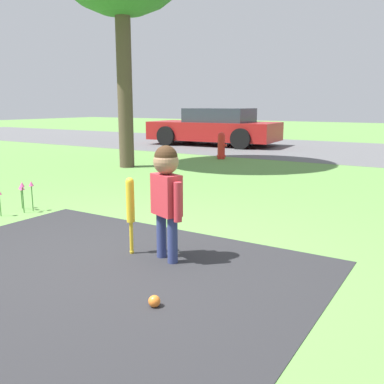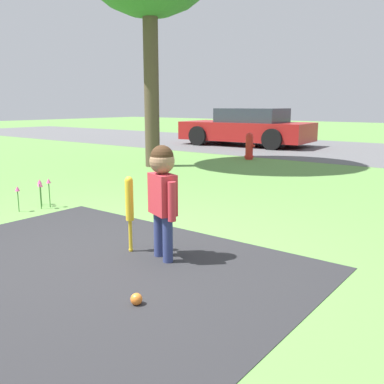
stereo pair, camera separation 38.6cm
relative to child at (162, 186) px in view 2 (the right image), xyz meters
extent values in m
plane|color=#5B8C42|center=(-0.48, -0.21, -0.63)|extent=(60.00, 60.00, 0.00)
cylinder|color=navy|center=(-0.08, 0.03, -0.43)|extent=(0.09, 0.09, 0.40)
cylinder|color=navy|center=(0.08, -0.03, -0.43)|extent=(0.09, 0.09, 0.40)
cube|color=#BF2D38|center=(0.00, 0.00, -0.06)|extent=(0.30, 0.24, 0.34)
cylinder|color=#BF2D38|center=(-0.15, 0.06, -0.10)|extent=(0.07, 0.07, 0.32)
cylinder|color=#BF2D38|center=(0.15, -0.06, -0.10)|extent=(0.07, 0.07, 0.32)
sphere|color=#997051|center=(0.00, 0.00, 0.21)|extent=(0.21, 0.21, 0.21)
sphere|color=#382314|center=(0.00, 0.00, 0.25)|extent=(0.19, 0.19, 0.19)
sphere|color=yellow|center=(-0.36, -0.04, -0.61)|extent=(0.04, 0.04, 0.04)
cylinder|color=yellow|center=(-0.36, -0.04, -0.49)|extent=(0.03, 0.03, 0.29)
cylinder|color=yellow|center=(-0.36, -0.04, -0.16)|extent=(0.07, 0.07, 0.36)
sphere|color=yellow|center=(-0.36, -0.04, 0.02)|extent=(0.07, 0.07, 0.07)
sphere|color=orange|center=(0.43, -0.75, -0.59)|extent=(0.08, 0.08, 0.08)
cylinder|color=red|center=(-2.85, 6.32, -0.35)|extent=(0.18, 0.18, 0.56)
sphere|color=red|center=(-2.85, 6.32, -0.08)|extent=(0.17, 0.17, 0.17)
cylinder|color=red|center=(-2.85, 6.32, -0.57)|extent=(0.22, 0.22, 0.04)
cylinder|color=red|center=(-2.75, 6.32, -0.30)|extent=(0.08, 0.06, 0.06)
cube|color=maroon|center=(-4.75, 9.36, -0.18)|extent=(4.22, 2.03, 0.57)
cube|color=#2D333D|center=(-4.55, 9.38, 0.33)|extent=(2.08, 1.66, 0.43)
cylinder|color=black|center=(-5.95, 8.40, -0.33)|extent=(0.63, 0.23, 0.61)
cylinder|color=black|center=(-6.09, 10.13, -0.33)|extent=(0.63, 0.23, 0.61)
cylinder|color=black|center=(-3.42, 8.59, -0.33)|extent=(0.63, 0.23, 0.61)
cylinder|color=black|center=(-3.55, 10.33, -0.33)|extent=(0.63, 0.23, 0.61)
cylinder|color=#4C3D2D|center=(-3.90, 4.06, 1.23)|extent=(0.31, 0.31, 3.72)
cylinder|color=#38702D|center=(-2.51, 0.15, -0.50)|extent=(0.01, 0.01, 0.26)
cone|color=#E54C8C|center=(-2.51, 0.15, -0.34)|extent=(0.06, 0.06, 0.06)
cylinder|color=#38702D|center=(-2.42, 0.40, -0.47)|extent=(0.01, 0.01, 0.32)
cone|color=#E54C8C|center=(-2.42, 0.40, -0.28)|extent=(0.06, 0.06, 0.06)
cylinder|color=#38702D|center=(-2.53, 0.48, -0.50)|extent=(0.01, 0.01, 0.26)
cone|color=#E54C8C|center=(-2.53, 0.48, -0.34)|extent=(0.06, 0.06, 0.06)
cylinder|color=#38702D|center=(-2.62, 0.53, -0.51)|extent=(0.01, 0.01, 0.25)
cone|color=#E54C8C|center=(-2.62, 0.53, -0.35)|extent=(0.06, 0.06, 0.06)
cylinder|color=#38702D|center=(-2.40, 0.52, -0.47)|extent=(0.01, 0.01, 0.32)
cone|color=#E54C8C|center=(-2.40, 0.52, -0.29)|extent=(0.06, 0.06, 0.06)
camera|label=1|loc=(2.00, -2.81, 0.67)|focal=40.00mm
camera|label=2|loc=(2.32, -2.59, 0.67)|focal=40.00mm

